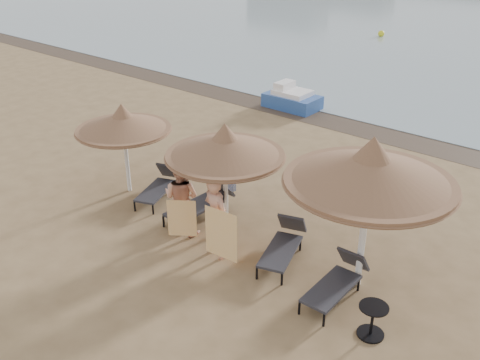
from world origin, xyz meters
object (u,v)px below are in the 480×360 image
Objects in this scene: lounger_far_left at (160,185)px; lounger_far_right at (338,280)px; pedal_boat at (292,99)px; palapa_right at (371,170)px; person_right at (216,210)px; lounger_near_left at (203,201)px; person_left at (181,192)px; lounger_near_right at (284,243)px; side_table at (372,322)px; palapa_left at (123,122)px; palapa_center at (225,147)px.

lounger_far_right reaches higher than lounger_far_left.
lounger_far_left is at bearing -79.70° from pedal_boat.
palapa_right reaches higher than person_right.
lounger_near_left is 0.93× the size of person_left.
lounger_near_left is 1.04× the size of lounger_near_right.
side_table is at bearing -52.57° from palapa_right.
lounger_near_left is (-4.36, 0.04, -2.19)m from palapa_right.
lounger_near_right is 10.28m from pedal_boat.
palapa_left is 3.39m from palapa_center.
side_table is (2.63, -1.00, -0.06)m from lounger_near_right.
person_right is at bearing -161.84° from lounger_near_right.
person_right is at bearing -11.21° from palapa_left.
person_left is at bearing -137.08° from palapa_center.
person_right is at bearing 177.97° from side_table.
lounger_far_left is at bearing 176.38° from palapa_center.
lounger_near_left is at bearing 170.84° from lounger_far_right.
person_left is at bearing -47.34° from lounger_far_left.
person_right is at bearing -35.04° from lounger_near_left.
lounger_near_left is at bearing -92.00° from person_left.
palapa_center reaches higher than person_left.
lounger_far_left is at bearing 159.32° from lounger_near_right.
person_right reaches higher than side_table.
palapa_center is at bearing -150.07° from person_left.
lounger_near_right reaches higher than side_table.
person_right is (3.01, -1.07, 0.78)m from lounger_far_left.
palapa_right is at bearing 127.43° from side_table.
pedal_boat is at bearing 131.63° from palapa_right.
palapa_left is 6.86m from palapa_right.
palapa_right is 2.30m from lounger_far_right.
lounger_near_left is 8.87m from pedal_boat.
side_table is at bearing 163.05° from person_left.
palapa_right is 11.40m from pedal_boat.
lounger_far_right is at bearing 149.91° from side_table.
palapa_right reaches higher than palapa_left.
palapa_center is 4.29× the size of side_table.
person_right is (-3.82, 0.14, 0.83)m from side_table.
person_left is (-0.75, -0.70, -1.11)m from palapa_center.
person_right is (-2.91, -1.06, -1.45)m from palapa_right.
lounger_far_left is 0.80× the size of person_right.
lounger_near_left reaches higher than lounger_far_right.
lounger_far_left is 0.95× the size of lounger_near_right.
palapa_center is 3.47m from palapa_right.
palapa_left is 1.40× the size of lounger_far_right.
palapa_left is 0.91× the size of palapa_center.
palapa_center is at bearing -49.96° from person_right.
lounger_far_right is 1.21m from side_table.
palapa_center is at bearing -24.51° from lounger_far_left.
person_left reaches higher than side_table.
lounger_far_right is (-0.14, -0.58, -2.22)m from palapa_right.
palapa_left is 1.18× the size of pedal_boat.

